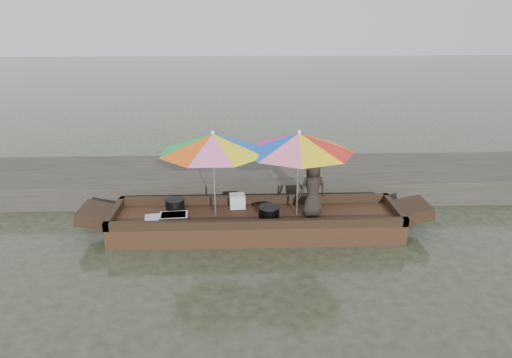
{
  "coord_description": "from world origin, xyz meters",
  "views": [
    {
      "loc": [
        -0.28,
        -7.49,
        3.7
      ],
      "look_at": [
        0.0,
        0.1,
        1.0
      ],
      "focal_mm": 32.0,
      "sensor_mm": 36.0,
      "label": 1
    }
  ],
  "objects_px": {
    "tray_crayfish": "(174,217)",
    "vendor": "(313,189)",
    "supply_bag": "(237,201)",
    "cooking_pot": "(175,204)",
    "umbrella_bow": "(214,175)",
    "boat_hull": "(256,224)",
    "umbrella_stern": "(298,174)",
    "tray_scallop": "(159,219)",
    "charcoal_grill": "(269,212)"
  },
  "relations": [
    {
      "from": "cooking_pot",
      "to": "tray_crayfish",
      "type": "bearing_deg",
      "value": -85.97
    },
    {
      "from": "umbrella_bow",
      "to": "umbrella_stern",
      "type": "bearing_deg",
      "value": 0.0
    },
    {
      "from": "tray_crayfish",
      "to": "vendor",
      "type": "relative_size",
      "value": 0.48
    },
    {
      "from": "supply_bag",
      "to": "vendor",
      "type": "distance_m",
      "value": 1.44
    },
    {
      "from": "supply_bag",
      "to": "vendor",
      "type": "xyz_separation_m",
      "value": [
        1.33,
        -0.4,
        0.37
      ]
    },
    {
      "from": "vendor",
      "to": "umbrella_bow",
      "type": "distance_m",
      "value": 1.74
    },
    {
      "from": "tray_crayfish",
      "to": "supply_bag",
      "type": "height_order",
      "value": "supply_bag"
    },
    {
      "from": "tray_crayfish",
      "to": "vendor",
      "type": "xyz_separation_m",
      "value": [
        2.45,
        0.09,
        0.46
      ]
    },
    {
      "from": "supply_bag",
      "to": "umbrella_bow",
      "type": "distance_m",
      "value": 0.83
    },
    {
      "from": "umbrella_bow",
      "to": "boat_hull",
      "type": "bearing_deg",
      "value": 0.0
    },
    {
      "from": "tray_scallop",
      "to": "supply_bag",
      "type": "xyz_separation_m",
      "value": [
        1.37,
        0.51,
        0.1
      ]
    },
    {
      "from": "boat_hull",
      "to": "cooking_pot",
      "type": "height_order",
      "value": "cooking_pot"
    },
    {
      "from": "supply_bag",
      "to": "umbrella_stern",
      "type": "bearing_deg",
      "value": -18.49
    },
    {
      "from": "cooking_pot",
      "to": "umbrella_bow",
      "type": "height_order",
      "value": "umbrella_bow"
    },
    {
      "from": "boat_hull",
      "to": "supply_bag",
      "type": "bearing_deg",
      "value": 133.56
    },
    {
      "from": "boat_hull",
      "to": "tray_crayfish",
      "type": "height_order",
      "value": "tray_crayfish"
    },
    {
      "from": "vendor",
      "to": "umbrella_bow",
      "type": "bearing_deg",
      "value": -16.75
    },
    {
      "from": "tray_crayfish",
      "to": "supply_bag",
      "type": "bearing_deg",
      "value": 23.54
    },
    {
      "from": "boat_hull",
      "to": "umbrella_stern",
      "type": "xyz_separation_m",
      "value": [
        0.73,
        0.0,
        0.95
      ]
    },
    {
      "from": "charcoal_grill",
      "to": "vendor",
      "type": "distance_m",
      "value": 0.87
    },
    {
      "from": "tray_crayfish",
      "to": "tray_scallop",
      "type": "relative_size",
      "value": 1.0
    },
    {
      "from": "tray_scallop",
      "to": "umbrella_stern",
      "type": "relative_size",
      "value": 0.25
    },
    {
      "from": "boat_hull",
      "to": "charcoal_grill",
      "type": "relative_size",
      "value": 14.07
    },
    {
      "from": "cooking_pot",
      "to": "umbrella_stern",
      "type": "distance_m",
      "value": 2.35
    },
    {
      "from": "supply_bag",
      "to": "umbrella_stern",
      "type": "xyz_separation_m",
      "value": [
        1.07,
        -0.36,
        0.65
      ]
    },
    {
      "from": "tray_crayfish",
      "to": "tray_scallop",
      "type": "bearing_deg",
      "value": -173.61
    },
    {
      "from": "boat_hull",
      "to": "supply_bag",
      "type": "height_order",
      "value": "supply_bag"
    },
    {
      "from": "vendor",
      "to": "tray_scallop",
      "type": "bearing_deg",
      "value": -12.92
    },
    {
      "from": "boat_hull",
      "to": "tray_scallop",
      "type": "xyz_separation_m",
      "value": [
        -1.71,
        -0.16,
        0.21
      ]
    },
    {
      "from": "vendor",
      "to": "umbrella_stern",
      "type": "height_order",
      "value": "umbrella_stern"
    },
    {
      "from": "boat_hull",
      "to": "charcoal_grill",
      "type": "distance_m",
      "value": 0.35
    },
    {
      "from": "boat_hull",
      "to": "tray_crayfish",
      "type": "xyz_separation_m",
      "value": [
        -1.46,
        -0.13,
        0.22
      ]
    },
    {
      "from": "vendor",
      "to": "umbrella_stern",
      "type": "distance_m",
      "value": 0.38
    },
    {
      "from": "vendor",
      "to": "charcoal_grill",
      "type": "bearing_deg",
      "value": -13.25
    },
    {
      "from": "tray_scallop",
      "to": "charcoal_grill",
      "type": "height_order",
      "value": "charcoal_grill"
    },
    {
      "from": "boat_hull",
      "to": "cooking_pot",
      "type": "relative_size",
      "value": 14.86
    },
    {
      "from": "charcoal_grill",
      "to": "umbrella_stern",
      "type": "xyz_separation_m",
      "value": [
        0.5,
        0.07,
        0.69
      ]
    },
    {
      "from": "cooking_pot",
      "to": "vendor",
      "type": "distance_m",
      "value": 2.55
    },
    {
      "from": "charcoal_grill",
      "to": "umbrella_stern",
      "type": "height_order",
      "value": "umbrella_stern"
    },
    {
      "from": "umbrella_bow",
      "to": "umbrella_stern",
      "type": "height_order",
      "value": "same"
    },
    {
      "from": "charcoal_grill",
      "to": "umbrella_stern",
      "type": "distance_m",
      "value": 0.86
    },
    {
      "from": "boat_hull",
      "to": "umbrella_bow",
      "type": "relative_size",
      "value": 2.73
    },
    {
      "from": "charcoal_grill",
      "to": "supply_bag",
      "type": "distance_m",
      "value": 0.71
    },
    {
      "from": "supply_bag",
      "to": "vendor",
      "type": "relative_size",
      "value": 0.28
    },
    {
      "from": "tray_crayfish",
      "to": "charcoal_grill",
      "type": "bearing_deg",
      "value": 2.04
    },
    {
      "from": "cooking_pot",
      "to": "supply_bag",
      "type": "distance_m",
      "value": 1.15
    },
    {
      "from": "supply_bag",
      "to": "umbrella_stern",
      "type": "distance_m",
      "value": 1.3
    },
    {
      "from": "cooking_pot",
      "to": "charcoal_grill",
      "type": "height_order",
      "value": "cooking_pot"
    },
    {
      "from": "boat_hull",
      "to": "supply_bag",
      "type": "relative_size",
      "value": 18.28
    },
    {
      "from": "boat_hull",
      "to": "tray_scallop",
      "type": "relative_size",
      "value": 10.54
    }
  ]
}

